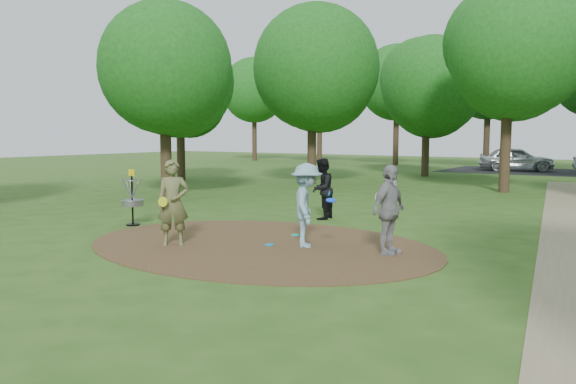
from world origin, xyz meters
The scene contains 12 objects.
ground centered at (0.00, 0.00, 0.00)m, with size 100.00×100.00×0.00m, color #2D5119.
dirt_clearing centered at (0.00, 0.00, 0.01)m, with size 8.40×8.40×0.02m, color #47301C.
parking_lot centered at (2.00, 30.00, 0.00)m, with size 14.00×8.00×0.01m, color black.
player_observer_with_disc centered at (-1.58, -1.08, 0.96)m, with size 0.83×0.81×1.93m.
player_throwing_with_disc centered at (1.02, 0.40, 0.93)m, with size 1.37×1.39×1.87m.
player_walking_with_disc centered at (-0.74, 4.12, 0.89)m, with size 0.79×0.95×1.79m.
player_waiting_with_disc centered at (2.85, 0.65, 0.94)m, with size 0.61×1.15×1.87m.
disc_ground_cyan centered at (0.10, 1.39, 0.03)m, with size 0.22×0.22×0.02m, color #18C1AA.
disc_ground_blue centered at (0.26, 0.04, 0.03)m, with size 0.22×0.22×0.02m, color #0B85C0.
car_left centered at (-0.50, 29.89, 0.81)m, with size 1.91×4.76×1.62m, color #AFB1B7.
disc_golf_basket centered at (-4.50, 0.30, 0.87)m, with size 0.63×0.63×1.54m.
tree_ring centered at (2.09, 9.62, 5.26)m, with size 37.13×45.11×9.02m.
Camera 1 is at (7.41, -10.06, 2.51)m, focal length 35.00 mm.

